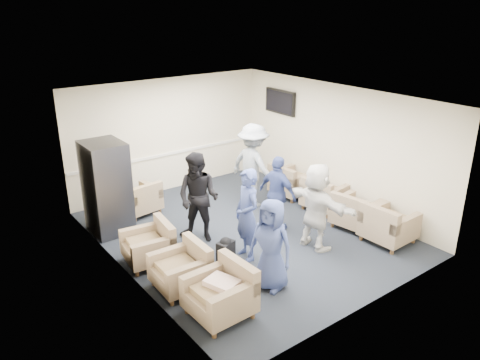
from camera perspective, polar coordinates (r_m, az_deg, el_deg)
floor at (r=9.40m, az=0.65°, el=-6.43°), size 6.00×6.00×0.00m
ceiling at (r=8.50m, az=0.72°, el=9.96°), size 6.00×6.00×0.00m
back_wall at (r=11.28m, az=-8.69°, el=5.42°), size 5.00×0.02×2.70m
front_wall at (r=6.91m, az=16.09°, el=-5.35°), size 5.00×0.02×2.70m
left_wall at (r=7.70m, az=-14.25°, el=-2.43°), size 0.02×6.00×2.70m
right_wall at (r=10.50m, az=11.59°, el=4.07°), size 0.02×6.00×2.70m
chair_rail at (r=11.39m, az=-8.52°, el=3.21°), size 4.98×0.04×0.06m
tv at (r=11.52m, az=4.91°, el=9.47°), size 0.10×1.00×0.58m
armchair_left_near at (r=6.99m, az=-2.12°, el=-13.75°), size 0.87×0.87×0.68m
armchair_left_mid at (r=7.63m, az=-6.93°, el=-10.85°), size 0.83×0.83×0.64m
armchair_left_far at (r=8.41m, az=-10.80°, el=-7.90°), size 0.88×0.88×0.63m
armchair_right_near at (r=9.31m, az=17.46°, el=-5.40°), size 0.87×0.87×0.68m
armchair_right_midnear at (r=9.74m, az=13.83°, el=-3.93°), size 0.93×0.93×0.65m
armchair_right_midfar at (r=10.42m, az=10.11°, el=-1.96°), size 0.92×0.92×0.65m
armchair_right_far at (r=11.07m, az=6.11°, el=-0.33°), size 0.88×0.88×0.66m
armchair_corner at (r=10.32m, az=-12.08°, el=-2.42°), size 0.87×0.87×0.62m
vending_machine at (r=9.48m, az=-15.91°, el=-0.90°), size 0.75×0.87×1.84m
backpack at (r=8.24m, az=-1.75°, el=-8.54°), size 0.35×0.29×0.51m
pillow at (r=6.89m, az=-2.20°, el=-12.58°), size 0.47×0.54×0.13m
person_front_left at (r=7.39m, az=3.81°, el=-7.89°), size 0.71×0.86×1.52m
person_mid_left at (r=8.17m, az=0.87°, el=-4.27°), size 0.49×0.66×1.67m
person_back_left at (r=8.82m, az=-5.09°, el=-2.16°), size 1.01×1.06×1.74m
person_back_right at (r=10.29m, az=1.62°, el=1.75°), size 0.88×1.31×1.88m
person_mid_right at (r=9.26m, az=4.61°, el=-1.67°), size 0.50×0.95×1.54m
person_front_right at (r=8.65m, az=9.32°, el=-3.19°), size 0.55×1.55×1.65m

